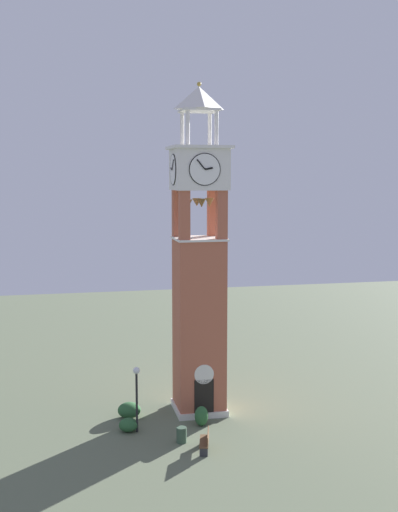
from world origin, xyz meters
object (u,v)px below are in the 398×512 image
(clock_tower, at_px, (199,279))
(trash_bin, at_px, (181,435))
(park_bench, at_px, (205,441))
(lamp_post, at_px, (137,387))

(clock_tower, height_order, trash_bin, clock_tower)
(clock_tower, xyz_separation_m, park_bench, (-0.85, -5.40, -7.18))
(clock_tower, height_order, park_bench, clock_tower)
(trash_bin, bearing_deg, clock_tower, 66.63)
(lamp_post, relative_size, trash_bin, 4.39)
(lamp_post, distance_m, trash_bin, 3.45)
(lamp_post, bearing_deg, clock_tower, 31.49)
(park_bench, height_order, lamp_post, lamp_post)
(lamp_post, height_order, trash_bin, lamp_post)
(trash_bin, bearing_deg, park_bench, -49.87)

